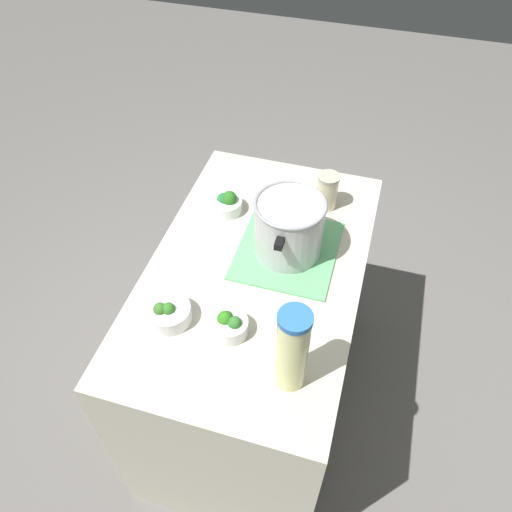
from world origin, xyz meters
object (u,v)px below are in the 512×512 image
broccoli_bowl_center (226,203)px  broccoli_bowl_back (229,324)px  mason_jar (327,191)px  lemonade_pitcher (292,350)px  broccoli_bowl_front (169,313)px  cooking_pot (289,226)px

broccoli_bowl_center → broccoli_bowl_back: size_ratio=1.14×
mason_jar → broccoli_bowl_center: bearing=-70.1°
lemonade_pitcher → broccoli_bowl_front: lemonade_pitcher is taller
lemonade_pitcher → broccoli_bowl_back: size_ratio=2.72×
cooking_pot → lemonade_pitcher: bearing=14.6°
broccoli_bowl_center → broccoli_bowl_back: broccoli_bowl_center is taller
cooking_pot → mason_jar: 0.27m
cooking_pot → broccoli_bowl_center: 0.30m
broccoli_bowl_front → broccoli_bowl_back: same height
mason_jar → broccoli_bowl_back: (0.61, -0.16, -0.04)m
mason_jar → broccoli_bowl_back: size_ratio=1.31×
lemonade_pitcher → broccoli_bowl_center: lemonade_pitcher is taller
lemonade_pitcher → broccoli_bowl_center: 0.71m
cooking_pot → broccoli_bowl_back: size_ratio=2.82×
mason_jar → broccoli_bowl_front: (0.62, -0.35, -0.04)m
cooking_pot → broccoli_bowl_front: (0.37, -0.27, -0.08)m
cooking_pot → broccoli_bowl_back: 0.38m
lemonade_pitcher → broccoli_bowl_back: (-0.10, -0.20, -0.11)m
mason_jar → broccoli_bowl_center: size_ratio=1.15×
broccoli_bowl_center → broccoli_bowl_front: bearing=-0.9°
broccoli_bowl_front → mason_jar: bearing=151.0°
lemonade_pitcher → broccoli_bowl_center: size_ratio=2.40×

